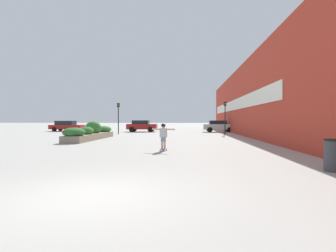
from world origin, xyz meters
The scene contains 12 objects.
ground_plane centered at (0.00, 0.00, 0.00)m, with size 300.00×300.00×0.00m, color #A3A099.
building_wall_right centered at (7.99, 21.72, 3.68)m, with size 0.67×49.36×7.37m.
planter_box centered at (-5.91, 15.79, 0.54)m, with size 1.53×8.24×1.51m.
skateboard centered at (0.84, 8.18, 0.07)m, with size 0.37×0.66×0.09m.
skateboarder centered at (0.84, 8.18, 0.90)m, with size 1.23×0.42×1.34m.
trash_bin centered at (6.63, 3.11, 0.50)m, with size 0.58×0.58×1.00m.
car_leftmost centered at (17.34, 28.31, 0.79)m, with size 4.02×2.02×1.48m.
car_center_left centered at (-15.35, 31.30, 0.79)m, with size 4.63×2.02×1.51m.
car_center_right centered at (6.29, 30.24, 0.82)m, with size 4.12×1.90×1.55m.
car_rightmost centered at (-4.17, 30.28, 0.84)m, with size 4.06×1.92×1.57m.
traffic_light_left centered at (-5.82, 24.18, 2.42)m, with size 0.28×0.30×3.56m.
traffic_light_right centered at (6.22, 23.78, 2.46)m, with size 0.28×0.30×3.62m.
Camera 1 is at (2.08, -5.34, 1.59)m, focal length 28.00 mm.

